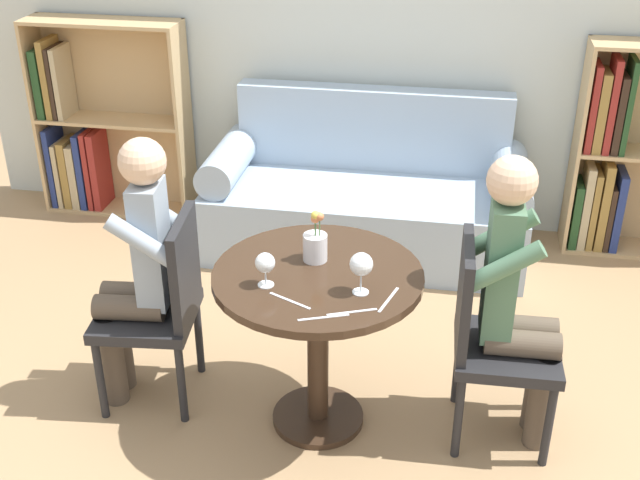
# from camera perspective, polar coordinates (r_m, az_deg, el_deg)

# --- Properties ---
(ground_plane) EXTENTS (16.00, 16.00, 0.00)m
(ground_plane) POSITION_cam_1_polar(r_m,az_deg,el_deg) (3.63, -0.14, -12.63)
(ground_plane) COLOR tan
(back_wall) EXTENTS (5.20, 0.05, 2.70)m
(back_wall) POSITION_cam_1_polar(r_m,az_deg,el_deg) (4.92, 4.30, 16.00)
(back_wall) COLOR silver
(back_wall) RESTS_ON ground_plane
(round_table) EXTENTS (0.85, 0.85, 0.75)m
(round_table) POSITION_cam_1_polar(r_m,az_deg,el_deg) (3.28, -0.15, -4.89)
(round_table) COLOR #382619
(round_table) RESTS_ON ground_plane
(couch) EXTENTS (1.88, 0.80, 0.92)m
(couch) POSITION_cam_1_polar(r_m,az_deg,el_deg) (4.85, 3.32, 2.85)
(couch) COLOR #9EB2C6
(couch) RESTS_ON ground_plane
(bookshelf_left) EXTENTS (0.98, 0.28, 1.27)m
(bookshelf_left) POSITION_cam_1_polar(r_m,az_deg,el_deg) (5.48, -15.64, 7.69)
(bookshelf_left) COLOR tan
(bookshelf_left) RESTS_ON ground_plane
(bookshelf_right) EXTENTS (0.98, 0.28, 1.27)m
(bookshelf_right) POSITION_cam_1_polar(r_m,az_deg,el_deg) (5.07, 21.38, 5.54)
(bookshelf_right) COLOR tan
(bookshelf_right) RESTS_ON ground_plane
(chair_left) EXTENTS (0.46, 0.46, 0.90)m
(chair_left) POSITION_cam_1_polar(r_m,az_deg,el_deg) (3.55, -11.21, -4.37)
(chair_left) COLOR #232326
(chair_left) RESTS_ON ground_plane
(chair_right) EXTENTS (0.43, 0.43, 0.90)m
(chair_right) POSITION_cam_1_polar(r_m,az_deg,el_deg) (3.35, 12.00, -6.60)
(chair_right) COLOR #232326
(chair_right) RESTS_ON ground_plane
(person_left) EXTENTS (0.44, 0.37, 1.25)m
(person_left) POSITION_cam_1_polar(r_m,az_deg,el_deg) (3.49, -12.91, -2.08)
(person_left) COLOR brown
(person_left) RESTS_ON ground_plane
(person_right) EXTENTS (0.42, 0.35, 1.27)m
(person_right) POSITION_cam_1_polar(r_m,az_deg,el_deg) (3.27, 13.85, -4.21)
(person_right) COLOR brown
(person_right) RESTS_ON ground_plane
(wine_glass_left) EXTENTS (0.08, 0.08, 0.14)m
(wine_glass_left) POSITION_cam_1_polar(r_m,az_deg,el_deg) (3.07, -3.92, -1.70)
(wine_glass_left) COLOR white
(wine_glass_left) RESTS_ON round_table
(wine_glass_right) EXTENTS (0.09, 0.09, 0.17)m
(wine_glass_right) POSITION_cam_1_polar(r_m,az_deg,el_deg) (3.01, 2.96, -1.82)
(wine_glass_right) COLOR white
(wine_glass_right) RESTS_ON round_table
(flower_vase) EXTENTS (0.10, 0.10, 0.22)m
(flower_vase) POSITION_cam_1_polar(r_m,az_deg,el_deg) (3.25, -0.33, -0.29)
(flower_vase) COLOR silver
(flower_vase) RESTS_ON round_table
(knife_left_setting) EXTENTS (0.18, 0.08, 0.00)m
(knife_left_setting) POSITION_cam_1_polar(r_m,az_deg,el_deg) (2.92, 0.25, -5.53)
(knife_left_setting) COLOR silver
(knife_left_setting) RESTS_ON round_table
(fork_left_setting) EXTENTS (0.18, 0.09, 0.00)m
(fork_left_setting) POSITION_cam_1_polar(r_m,az_deg,el_deg) (3.01, -2.15, -4.34)
(fork_left_setting) COLOR silver
(fork_left_setting) RESTS_ON round_table
(knife_right_setting) EXTENTS (0.18, 0.08, 0.00)m
(knife_right_setting) POSITION_cam_1_polar(r_m,az_deg,el_deg) (2.95, 2.29, -5.14)
(knife_right_setting) COLOR silver
(knife_right_setting) RESTS_ON round_table
(fork_right_setting) EXTENTS (0.06, 0.19, 0.00)m
(fork_right_setting) POSITION_cam_1_polar(r_m,az_deg,el_deg) (3.03, 4.90, -4.25)
(fork_right_setting) COLOR silver
(fork_right_setting) RESTS_ON round_table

